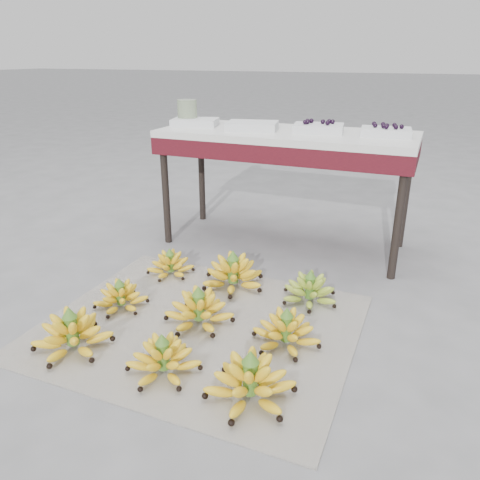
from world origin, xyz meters
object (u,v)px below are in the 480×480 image
at_px(bunch_front_center, 163,359).
at_px(tray_far_right, 386,131).
at_px(bunch_back_right, 310,291).
at_px(tray_right, 318,128).
at_px(bunch_mid_left, 121,297).
at_px(bunch_front_left, 72,334).
at_px(bunch_mid_right, 286,332).
at_px(glass_jar, 187,112).
at_px(vendor_table, 286,145).
at_px(tray_left, 252,126).
at_px(bunch_front_right, 250,382).
at_px(newspaper_mat, 200,326).
at_px(tray_far_left, 195,122).
at_px(bunch_back_center, 233,274).
at_px(bunch_mid_center, 199,311).
at_px(bunch_back_left, 170,265).

bearing_deg(bunch_front_center, tray_far_right, 63.57).
distance_m(bunch_back_right, tray_right, 0.92).
bearing_deg(bunch_mid_left, bunch_front_left, -96.78).
relative_size(bunch_mid_left, tray_far_right, 1.03).
distance_m(bunch_front_left, bunch_mid_left, 0.33).
height_order(bunch_front_center, bunch_mid_right, bunch_mid_right).
xyz_separation_m(tray_right, glass_jar, (-0.78, -0.02, 0.05)).
distance_m(vendor_table, tray_left, 0.21).
distance_m(bunch_front_left, tray_far_right, 1.76).
height_order(tray_right, tray_far_right, tray_right).
xyz_separation_m(bunch_front_left, bunch_front_right, (0.72, -0.00, 0.00)).
distance_m(newspaper_mat, tray_far_right, 1.36).
bearing_deg(tray_left, bunch_front_left, -99.74).
bearing_deg(tray_far_left, bunch_back_right, -35.13).
bearing_deg(vendor_table, bunch_mid_left, -113.22).
bearing_deg(newspaper_mat, bunch_front_right, -43.27).
height_order(bunch_front_center, tray_far_right, tray_far_right).
bearing_deg(tray_left, tray_right, 9.99).
xyz_separation_m(bunch_front_center, bunch_mid_right, (0.34, 0.33, 0.00)).
bearing_deg(bunch_front_right, bunch_back_center, 93.88).
bearing_deg(newspaper_mat, bunch_front_center, -85.79).
distance_m(tray_far_left, tray_right, 0.72).
relative_size(bunch_front_center, bunch_mid_center, 0.90).
xyz_separation_m(newspaper_mat, tray_far_left, (-0.51, 0.99, 0.68)).
xyz_separation_m(newspaper_mat, bunch_front_center, (0.02, -0.32, 0.06)).
distance_m(newspaper_mat, bunch_mid_left, 0.39).
bearing_deg(newspaper_mat, tray_left, 98.67).
xyz_separation_m(bunch_front_center, tray_far_right, (0.53, 1.36, 0.63)).
height_order(bunch_mid_center, tray_far_right, tray_far_right).
xyz_separation_m(bunch_mid_center, tray_right, (0.22, 1.02, 0.62)).
height_order(newspaper_mat, tray_far_left, tray_far_left).
height_order(newspaper_mat, bunch_back_center, bunch_back_center).
bearing_deg(bunch_front_left, bunch_back_left, 76.44).
relative_size(bunch_back_center, tray_right, 1.35).
bearing_deg(bunch_front_center, tray_left, 92.49).
xyz_separation_m(bunch_front_left, bunch_front_center, (0.39, 0.00, -0.01)).
bearing_deg(vendor_table, bunch_front_center, -90.69).
height_order(bunch_front_center, glass_jar, glass_jar).
relative_size(bunch_mid_right, bunch_back_left, 1.04).
distance_m(bunch_front_center, bunch_back_left, 0.80).
relative_size(bunch_front_left, bunch_front_center, 1.24).
distance_m(vendor_table, tray_far_right, 0.53).
xyz_separation_m(newspaper_mat, bunch_mid_center, (-0.01, 0.01, 0.06)).
height_order(bunch_back_left, bunch_back_center, bunch_back_center).
relative_size(bunch_front_center, tray_far_left, 0.96).
bearing_deg(bunch_front_right, bunch_mid_right, 63.85).
height_order(bunch_back_center, bunch_back_right, bunch_back_center).
distance_m(bunch_back_center, tray_left, 0.86).
height_order(bunch_front_right, bunch_mid_right, bunch_front_right).
distance_m(bunch_front_left, bunch_mid_right, 0.81).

